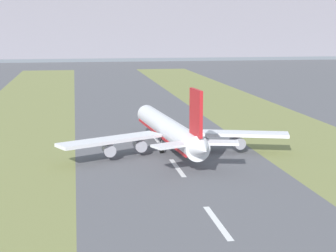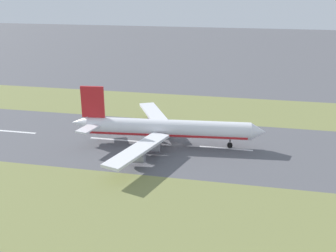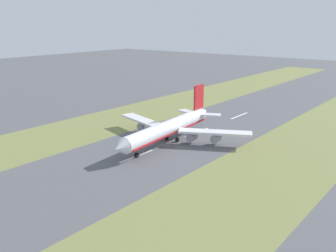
{
  "view_description": "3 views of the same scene",
  "coord_description": "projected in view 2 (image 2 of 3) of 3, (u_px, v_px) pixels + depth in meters",
  "views": [
    {
      "loc": [
        -24.46,
        -156.24,
        34.72
      ],
      "look_at": [
        0.96,
        -3.03,
        7.0
      ],
      "focal_mm": 60.0,
      "sensor_mm": 36.0,
      "label": 1
    },
    {
      "loc": [
        124.66,
        22.69,
        52.58
      ],
      "look_at": [
        0.96,
        -3.03,
        7.0
      ],
      "focal_mm": 42.0,
      "sensor_mm": 36.0,
      "label": 2
    },
    {
      "loc": [
        -92.3,
        118.0,
        48.0
      ],
      "look_at": [
        0.96,
        -3.03,
        7.0
      ],
      "focal_mm": 42.0,
      "sensor_mm": 36.0,
      "label": 3
    }
  ],
  "objects": [
    {
      "name": "ground_plane",
      "position": [
        177.0,
        145.0,
        136.99
      ],
      "size": [
        800.0,
        800.0,
        0.0
      ],
      "primitive_type": "plane",
      "color": "#56565B"
    },
    {
      "name": "grass_median_west",
      "position": [
        195.0,
        107.0,
        178.43
      ],
      "size": [
        40.0,
        600.0,
        0.01
      ],
      "primitive_type": "cube",
      "color": "olive",
      "rests_on": "ground"
    },
    {
      "name": "grass_median_east",
      "position": [
        143.0,
        214.0,
        95.55
      ],
      "size": [
        40.0,
        600.0,
        0.01
      ],
      "primitive_type": "cube",
      "color": "olive",
      "rests_on": "ground"
    },
    {
      "name": "centreline_dash_near",
      "position": [
        14.0,
        132.0,
        149.06
      ],
      "size": [
        1.2,
        18.0,
        0.01
      ],
      "primitive_type": "cube",
      "color": "silver",
      "rests_on": "ground"
    },
    {
      "name": "centreline_dash_mid",
      "position": [
        114.0,
        140.0,
        141.4
      ],
      "size": [
        1.2,
        18.0,
        0.01
      ],
      "primitive_type": "cube",
      "color": "silver",
      "rests_on": "ground"
    },
    {
      "name": "centreline_dash_far",
      "position": [
        226.0,
        148.0,
        133.74
      ],
      "size": [
        1.2,
        18.0,
        0.01
      ],
      "primitive_type": "cube",
      "color": "silver",
      "rests_on": "ground"
    },
    {
      "name": "airplane_main_jet",
      "position": [
        162.0,
        128.0,
        134.84
      ],
      "size": [
        63.87,
        67.22,
        20.2
      ],
      "color": "white",
      "rests_on": "ground"
    }
  ]
}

